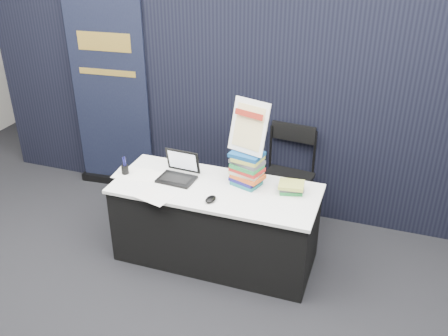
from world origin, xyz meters
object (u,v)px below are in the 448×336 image
laptop (178,172)px  book_stack_short (292,187)px  pullup_banner (112,107)px  stacking_chair (287,174)px  book_stack_tall (247,169)px  display_table (216,223)px  info_sign (249,127)px

laptop → book_stack_short: 1.01m
laptop → pullup_banner: 1.50m
book_stack_short → stacking_chair: stacking_chair is taller
book_stack_short → book_stack_tall: bearing=-179.9°
display_table → book_stack_tall: book_stack_tall is taller
display_table → book_stack_tall: bearing=30.4°
laptop → stacking_chair: size_ratio=0.32×
laptop → pullup_banner: bearing=145.8°
display_table → pullup_banner: pullup_banner is taller
book_stack_short → laptop: bearing=-174.7°
display_table → book_stack_short: (0.64, 0.14, 0.42)m
book_stack_short → display_table: bearing=-167.6°
display_table → book_stack_short: 0.78m
book_stack_short → pullup_banner: (-2.20, 0.81, 0.16)m
display_table → laptop: (-0.37, 0.05, 0.43)m
laptop → info_sign: bearing=14.5°
info_sign → pullup_banner: size_ratio=0.22×
info_sign → stacking_chair: (0.23, 0.60, -0.71)m
laptop → stacking_chair: 1.13m
laptop → stacking_chair: stacking_chair is taller
pullup_banner → laptop: bearing=-41.9°
book_stack_short → info_sign: info_sign is taller
info_sign → pullup_banner: (-1.80, 0.78, -0.32)m
book_stack_tall → book_stack_short: size_ratio=1.31×
book_stack_tall → info_sign: (0.00, 0.03, 0.38)m
book_stack_short → info_sign: 0.63m
book_stack_short → stacking_chair: size_ratio=0.23×
info_sign → laptop: bearing=-151.3°
pullup_banner → stacking_chair: (2.03, -0.18, -0.38)m
display_table → stacking_chair: (0.47, 0.77, 0.20)m
book_stack_tall → book_stack_short: bearing=0.1°
book_stack_short → info_sign: (-0.40, 0.03, 0.49)m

